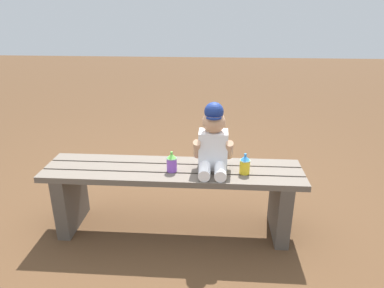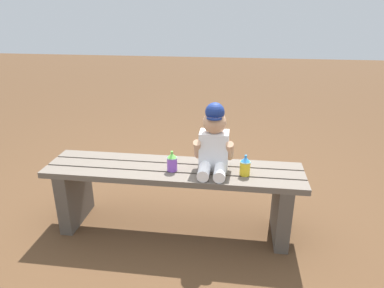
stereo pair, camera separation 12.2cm
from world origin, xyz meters
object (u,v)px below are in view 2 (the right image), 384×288
object	(u,v)px
sippy_cup_right	(245,166)
sippy_cup_left	(173,162)
park_bench	(174,187)
child_figure	(214,142)

from	to	relation	value
sippy_cup_right	sippy_cup_left	bearing A→B (deg)	180.00
sippy_cup_left	sippy_cup_right	distance (m)	0.42
sippy_cup_right	park_bench	bearing A→B (deg)	174.74
child_figure	sippy_cup_left	size ratio (longest dim) A/B	3.26
sippy_cup_left	child_figure	bearing A→B (deg)	12.72
park_bench	sippy_cup_left	world-z (taller)	sippy_cup_left
park_bench	sippy_cup_right	size ratio (longest dim) A/B	12.56
park_bench	sippy_cup_right	xyz separation A→B (m)	(0.43, -0.04, 0.19)
park_bench	child_figure	size ratio (longest dim) A/B	3.85
child_figure	sippy_cup_right	xyz separation A→B (m)	(0.19, -0.05, -0.12)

